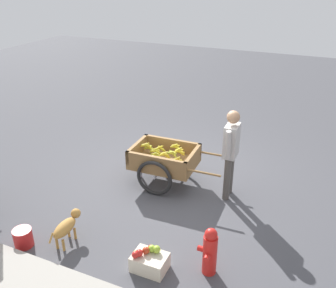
# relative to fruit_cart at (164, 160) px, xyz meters

# --- Properties ---
(ground_plane) EXTENTS (24.00, 24.00, 0.00)m
(ground_plane) POSITION_rel_fruit_cart_xyz_m (-0.09, -0.07, -0.44)
(ground_plane) COLOR #47474C
(fruit_cart) EXTENTS (1.67, 0.96, 0.71)m
(fruit_cart) POSITION_rel_fruit_cart_xyz_m (0.00, 0.00, 0.00)
(fruit_cart) COLOR olive
(fruit_cart) RESTS_ON ground
(vendor_person) EXTENTS (0.21, 0.56, 1.52)m
(vendor_person) POSITION_rel_fruit_cart_xyz_m (-1.15, -0.03, 0.47)
(vendor_person) COLOR #4C4742
(vendor_person) RESTS_ON ground
(dog) EXTENTS (0.19, 0.67, 0.40)m
(dog) POSITION_rel_fruit_cart_xyz_m (0.58, 2.01, -0.17)
(dog) COLOR #AD7A38
(dog) RESTS_ON ground
(fire_hydrant) EXTENTS (0.25, 0.25, 0.67)m
(fire_hydrant) POSITION_rel_fruit_cart_xyz_m (-1.41, 1.76, -0.11)
(fire_hydrant) COLOR red
(fire_hydrant) RESTS_ON ground
(plastic_bucket) EXTENTS (0.26, 0.26, 0.26)m
(plastic_bucket) POSITION_rel_fruit_cart_xyz_m (1.09, 2.32, -0.31)
(plastic_bucket) COLOR #B21E1E
(plastic_bucket) RESTS_ON ground
(apple_crate) EXTENTS (0.44, 0.32, 0.32)m
(apple_crate) POSITION_rel_fruit_cart_xyz_m (-0.70, 2.01, -0.31)
(apple_crate) COLOR beige
(apple_crate) RESTS_ON ground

